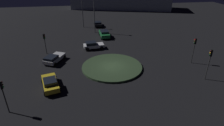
# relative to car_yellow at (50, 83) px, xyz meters

# --- Properties ---
(ground_plane) EXTENTS (115.12, 115.12, 0.00)m
(ground_plane) POSITION_rel_car_yellow_xyz_m (8.74, 4.28, -0.73)
(ground_plane) COLOR black
(roundabout_island) EXTENTS (9.38, 9.38, 0.30)m
(roundabout_island) POSITION_rel_car_yellow_xyz_m (8.74, 4.28, -0.58)
(roundabout_island) COLOR #2D4228
(roundabout_island) RESTS_ON ground_plane
(car_yellow) EXTENTS (2.86, 4.52, 1.42)m
(car_yellow) POSITION_rel_car_yellow_xyz_m (0.00, 0.00, 0.00)
(car_yellow) COLOR gold
(car_yellow) RESTS_ON ground_plane
(car_black) EXTENTS (2.23, 4.31, 1.34)m
(car_black) POSITION_rel_car_yellow_xyz_m (8.76, 28.28, -0.02)
(car_black) COLOR black
(car_black) RESTS_ON ground_plane
(car_green) EXTENTS (2.29, 4.60, 1.53)m
(car_green) POSITION_rel_car_yellow_xyz_m (9.36, 19.14, 0.08)
(car_green) COLOR #1E7238
(car_green) RESTS_ON ground_plane
(car_silver) EXTENTS (3.48, 4.46, 1.33)m
(car_silver) POSITION_rel_car_yellow_xyz_m (-0.41, 7.68, -0.03)
(car_silver) COLOR silver
(car_silver) RESTS_ON ground_plane
(car_white) EXTENTS (3.97, 2.30, 1.43)m
(car_white) POSITION_rel_car_yellow_xyz_m (6.35, 12.51, 0.02)
(car_white) COLOR white
(car_white) RESTS_ON ground_plane
(traffic_light_east) EXTENTS (0.36, 0.31, 4.22)m
(traffic_light_east) POSITION_rel_car_yellow_xyz_m (21.85, 3.87, 2.27)
(traffic_light_east) COLOR #2D2D2D
(traffic_light_east) RESTS_ON ground_plane
(traffic_light_northwest) EXTENTS (0.40, 0.37, 3.75)m
(traffic_light_northwest) POSITION_rel_car_yellow_xyz_m (-2.14, 11.45, 1.94)
(traffic_light_northwest) COLOR #2D2D2D
(traffic_light_northwest) RESTS_ON ground_plane
(traffic_light_southeast) EXTENTS (0.39, 0.36, 4.44)m
(traffic_light_southeast) POSITION_rel_car_yellow_xyz_m (21.04, -1.17, 2.42)
(traffic_light_southeast) COLOR #2D2D2D
(traffic_light_southeast) RESTS_ON ground_plane
(traffic_light_southwest) EXTENTS (0.40, 0.37, 3.93)m
(traffic_light_southwest) POSITION_rel_car_yellow_xyz_m (-3.82, -4.07, 2.07)
(traffic_light_southwest) COLOR #2D2D2D
(traffic_light_southwest) RESTS_ON ground_plane
(streetlamp_north) EXTENTS (0.51, 0.51, 7.92)m
(streetlamp_north) POSITION_rel_car_yellow_xyz_m (4.86, 28.13, 4.38)
(streetlamp_north) COLOR #4C4C51
(streetlamp_north) RESTS_ON ground_plane
(streetlamp_north_near) EXTENTS (0.54, 0.54, 9.06)m
(streetlamp_north_near) POSITION_rel_car_yellow_xyz_m (7.52, 23.00, 5.17)
(streetlamp_north_near) COLOR #4C4C51
(streetlamp_north_near) RESTS_ON ground_plane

